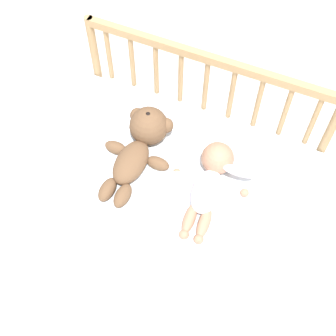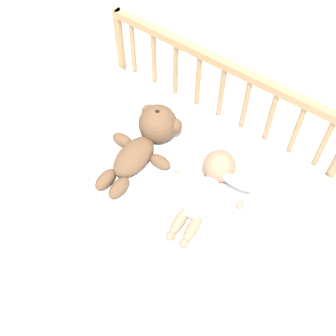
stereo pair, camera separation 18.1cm
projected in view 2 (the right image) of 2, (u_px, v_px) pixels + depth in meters
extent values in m
plane|color=silver|center=(169.00, 231.00, 2.32)|extent=(12.00, 12.00, 0.00)
cube|color=silver|center=(169.00, 206.00, 2.09)|extent=(1.09, 0.70, 0.54)
cylinder|color=tan|center=(124.00, 81.00, 2.29)|extent=(0.04, 0.04, 0.86)
cylinder|color=tan|center=(323.00, 187.00, 1.97)|extent=(0.04, 0.04, 0.86)
cube|color=tan|center=(225.00, 65.00, 1.78)|extent=(1.06, 0.03, 0.04)
cylinder|color=tan|center=(133.00, 48.00, 2.05)|extent=(0.02, 0.02, 0.28)
cylinder|color=tan|center=(154.00, 59.00, 2.02)|extent=(0.02, 0.02, 0.28)
cylinder|color=tan|center=(176.00, 70.00, 1.98)|extent=(0.02, 0.02, 0.28)
cylinder|color=tan|center=(198.00, 81.00, 1.95)|extent=(0.02, 0.02, 0.28)
cylinder|color=tan|center=(221.00, 93.00, 1.91)|extent=(0.02, 0.02, 0.28)
cylinder|color=tan|center=(245.00, 105.00, 1.88)|extent=(0.02, 0.02, 0.28)
cylinder|color=tan|center=(270.00, 117.00, 1.85)|extent=(0.02, 0.02, 0.28)
cylinder|color=tan|center=(296.00, 130.00, 1.81)|extent=(0.02, 0.02, 0.28)
cylinder|color=tan|center=(323.00, 144.00, 1.78)|extent=(0.02, 0.02, 0.28)
cube|color=white|center=(165.00, 181.00, 1.85)|extent=(0.86, 0.56, 0.01)
ellipsoid|color=brown|center=(134.00, 157.00, 1.86)|extent=(0.12, 0.22, 0.09)
sphere|color=brown|center=(158.00, 124.00, 1.90)|extent=(0.16, 0.16, 0.16)
sphere|color=beige|center=(158.00, 117.00, 1.87)|extent=(0.07, 0.07, 0.07)
sphere|color=black|center=(157.00, 113.00, 1.84)|extent=(0.02, 0.02, 0.02)
sphere|color=brown|center=(149.00, 112.00, 1.93)|extent=(0.06, 0.06, 0.06)
sphere|color=brown|center=(175.00, 126.00, 1.89)|extent=(0.06, 0.06, 0.06)
ellipsoid|color=brown|center=(123.00, 140.00, 1.92)|extent=(0.10, 0.05, 0.05)
ellipsoid|color=brown|center=(160.00, 162.00, 1.87)|extent=(0.10, 0.05, 0.05)
ellipsoid|color=brown|center=(105.00, 180.00, 1.82)|extent=(0.06, 0.11, 0.06)
ellipsoid|color=brown|center=(119.00, 188.00, 1.80)|extent=(0.06, 0.11, 0.06)
ellipsoid|color=white|center=(202.00, 197.00, 1.76)|extent=(0.13, 0.21, 0.08)
sphere|color=tan|center=(219.00, 166.00, 1.81)|extent=(0.13, 0.13, 0.13)
ellipsoid|color=white|center=(185.00, 180.00, 1.83)|extent=(0.14, 0.05, 0.04)
ellipsoid|color=white|center=(238.00, 183.00, 1.75)|extent=(0.14, 0.05, 0.04)
sphere|color=tan|center=(177.00, 174.00, 1.84)|extent=(0.03, 0.03, 0.03)
sphere|color=tan|center=(240.00, 205.00, 1.77)|extent=(0.03, 0.03, 0.03)
ellipsoid|color=tan|center=(179.00, 221.00, 1.73)|extent=(0.06, 0.14, 0.04)
ellipsoid|color=tan|center=(193.00, 228.00, 1.72)|extent=(0.06, 0.14, 0.04)
sphere|color=tan|center=(170.00, 236.00, 1.70)|extent=(0.04, 0.04, 0.04)
sphere|color=tan|center=(184.00, 243.00, 1.69)|extent=(0.04, 0.04, 0.04)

